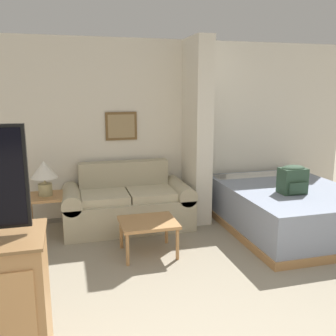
{
  "coord_description": "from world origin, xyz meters",
  "views": [
    {
      "loc": [
        -1.03,
        -1.58,
        1.91
      ],
      "look_at": [
        0.02,
        2.29,
        1.05
      ],
      "focal_mm": 40.0,
      "sensor_mm": 36.0,
      "label": 1
    }
  ],
  "objects_px": {
    "couch": "(127,204)",
    "backpack": "(293,179)",
    "coffee_table": "(148,225)",
    "table_lamp": "(44,173)",
    "bed": "(287,208)"
  },
  "relations": [
    {
      "from": "backpack",
      "to": "table_lamp",
      "type": "bearing_deg",
      "value": 164.0
    },
    {
      "from": "table_lamp",
      "to": "backpack",
      "type": "bearing_deg",
      "value": -16.0
    },
    {
      "from": "bed",
      "to": "couch",
      "type": "bearing_deg",
      "value": 162.14
    },
    {
      "from": "couch",
      "to": "coffee_table",
      "type": "distance_m",
      "value": 0.96
    },
    {
      "from": "table_lamp",
      "to": "backpack",
      "type": "height_order",
      "value": "table_lamp"
    },
    {
      "from": "couch",
      "to": "bed",
      "type": "height_order",
      "value": "couch"
    },
    {
      "from": "couch",
      "to": "table_lamp",
      "type": "height_order",
      "value": "table_lamp"
    },
    {
      "from": "table_lamp",
      "to": "bed",
      "type": "xyz_separation_m",
      "value": [
        3.18,
        -0.61,
        -0.55
      ]
    },
    {
      "from": "bed",
      "to": "backpack",
      "type": "bearing_deg",
      "value": -116.1
    },
    {
      "from": "backpack",
      "to": "coffee_table",
      "type": "bearing_deg",
      "value": -179.62
    },
    {
      "from": "couch",
      "to": "backpack",
      "type": "bearing_deg",
      "value": -25.61
    },
    {
      "from": "couch",
      "to": "table_lamp",
      "type": "distance_m",
      "value": 1.2
    },
    {
      "from": "coffee_table",
      "to": "bed",
      "type": "xyz_separation_m",
      "value": [
        2.02,
        0.28,
        -0.05
      ]
    },
    {
      "from": "coffee_table",
      "to": "table_lamp",
      "type": "distance_m",
      "value": 1.54
    },
    {
      "from": "coffee_table",
      "to": "table_lamp",
      "type": "bearing_deg",
      "value": 142.63
    }
  ]
}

